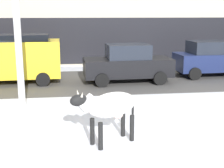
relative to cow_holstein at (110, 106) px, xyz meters
name	(u,v)px	position (x,y,z in m)	size (l,w,h in m)	color
ground_plane	(132,145)	(0.54, -0.20, -1.00)	(120.00, 120.00, 0.00)	white
road_strip	(103,81)	(0.54, 7.48, -1.00)	(60.00, 5.60, 0.01)	#514F4C
cow_holstein	(110,106)	(0.00, 0.00, 0.00)	(1.87, 1.25, 1.54)	silver
car_yellow_van	(11,57)	(-3.79, 7.61, 0.24)	(4.67, 2.26, 2.32)	gold
car_black_sedan	(128,64)	(1.70, 7.11, -0.09)	(4.26, 2.11, 1.84)	black
car_navy_hatchback	(208,59)	(6.20, 8.03, -0.07)	(3.56, 2.03, 1.86)	#19234C
pedestrian_near_billboard	(212,54)	(7.36, 10.14, -0.12)	(0.36, 0.24, 1.73)	#282833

